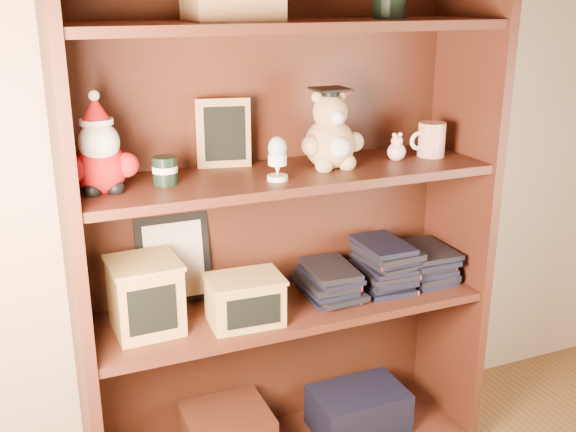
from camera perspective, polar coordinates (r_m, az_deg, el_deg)
name	(u,v)px	position (r m, az deg, el deg)	size (l,w,h in m)	color
bookcase	(280,225)	(1.95, -0.65, -0.73)	(1.20, 0.35, 1.60)	#451F13
shelf_lower	(288,307)	(2.00, 0.00, -7.70)	(1.14, 0.33, 0.02)	#451F13
shelf_upper	(288,176)	(1.86, 0.00, 3.44)	(1.14, 0.33, 0.02)	#451F13
santa_plush	(100,155)	(1.70, -15.67, 5.02)	(0.18, 0.13, 0.26)	#A50F0F
teachers_tin	(165,170)	(1.75, -10.37, 3.83)	(0.06, 0.06, 0.07)	black
chalkboard_plaque	(223,134)	(1.89, -5.49, 6.91)	(0.15, 0.10, 0.19)	#9E7547
egg_cup	(277,157)	(1.75, -0.90, 5.03)	(0.06, 0.06, 0.12)	white
grad_teddy_bear	(331,137)	(1.88, 3.65, 6.68)	(0.19, 0.16, 0.23)	tan
pink_figurine	(397,149)	(2.01, 9.17, 5.60)	(0.05, 0.05, 0.08)	beige
teacher_mug	(431,140)	(2.07, 11.99, 6.35)	(0.12, 0.08, 0.10)	silver
certificate_frame	(174,260)	(1.98, -9.64, -3.68)	(0.21, 0.05, 0.27)	black
treats_box	(145,295)	(1.85, -11.98, -6.57)	(0.19, 0.19, 0.20)	tan
pencils_box	(245,300)	(1.86, -3.66, -7.08)	(0.21, 0.16, 0.13)	tan
book_stack_left	(328,281)	(2.02, 3.40, -5.52)	(0.14, 0.20, 0.10)	black
book_stack_mid	(384,264)	(2.10, 8.15, -4.05)	(0.14, 0.20, 0.14)	black
book_stack_right	(423,264)	(2.18, 11.38, -4.03)	(0.14, 0.20, 0.10)	black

